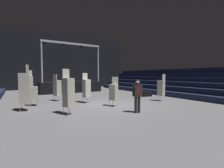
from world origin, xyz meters
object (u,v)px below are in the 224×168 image
(chair_stack_mid_left, at_px, (68,92))
(chair_stack_mid_centre, at_px, (24,88))
(equipment_road_case, at_px, (146,94))
(stage_riser, at_px, (70,86))
(man_with_tie, at_px, (138,94))
(chair_stack_mid_right, at_px, (30,85))
(chair_stack_rear_centre, at_px, (57,88))
(chair_stack_front_left, at_px, (86,88))
(chair_stack_rear_right, at_px, (161,88))
(chair_stack_rear_left, at_px, (114,92))
(chair_stack_front_right, at_px, (34,93))

(chair_stack_mid_left, bearing_deg, chair_stack_mid_centre, -69.59)
(chair_stack_mid_left, relative_size, equipment_road_case, 2.56)
(stage_riser, height_order, man_with_tie, stage_riser)
(chair_stack_mid_right, relative_size, chair_stack_rear_centre, 1.17)
(stage_riser, xyz_separation_m, chair_stack_front_left, (-1.09, -7.85, 0.38))
(chair_stack_mid_left, distance_m, chair_stack_rear_right, 7.24)
(stage_riser, xyz_separation_m, chair_stack_rear_centre, (-2.70, -5.92, 0.34))
(chair_stack_front_left, height_order, chair_stack_rear_left, chair_stack_front_left)
(equipment_road_case, bearing_deg, chair_stack_rear_right, -109.22)
(chair_stack_mid_right, bearing_deg, man_with_tie, 115.47)
(chair_stack_rear_right, bearing_deg, stage_riser, 97.50)
(chair_stack_mid_left, height_order, equipment_road_case, chair_stack_mid_left)
(stage_riser, distance_m, equipment_road_case, 9.10)
(chair_stack_mid_centre, distance_m, chair_stack_rear_centre, 3.40)
(chair_stack_front_right, relative_size, chair_stack_rear_left, 0.91)
(stage_riser, height_order, chair_stack_mid_left, stage_riser)
(stage_riser, relative_size, equipment_road_case, 7.55)
(stage_riser, bearing_deg, chair_stack_rear_right, -67.99)
(chair_stack_mid_left, bearing_deg, stage_riser, -128.25)
(chair_stack_mid_left, relative_size, chair_stack_rear_centre, 1.12)
(chair_stack_front_left, xyz_separation_m, equipment_road_case, (6.06, 0.24, -0.82))
(stage_riser, height_order, chair_stack_rear_centre, stage_riser)
(chair_stack_mid_right, bearing_deg, chair_stack_front_right, 87.48)
(chair_stack_rear_right, distance_m, equipment_road_case, 2.77)
(chair_stack_rear_centre, xyz_separation_m, equipment_road_case, (7.67, -1.68, -0.77))
(man_with_tie, distance_m, chair_stack_rear_left, 2.13)
(chair_stack_mid_left, height_order, chair_stack_mid_right, chair_stack_mid_right)
(man_with_tie, bearing_deg, chair_stack_rear_centre, -48.66)
(chair_stack_front_left, height_order, chair_stack_mid_right, chair_stack_mid_right)
(stage_riser, distance_m, chair_stack_front_left, 7.94)
(chair_stack_front_right, relative_size, chair_stack_rear_centre, 0.83)
(chair_stack_front_right, height_order, chair_stack_mid_centre, chair_stack_mid_centre)
(chair_stack_rear_left, distance_m, equipment_road_case, 5.60)
(chair_stack_front_right, relative_size, chair_stack_mid_right, 0.72)
(chair_stack_front_right, xyz_separation_m, chair_stack_rear_left, (4.32, -2.80, 0.08))
(chair_stack_rear_left, distance_m, chair_stack_rear_right, 4.19)
(chair_stack_mid_left, relative_size, chair_stack_rear_left, 1.23)
(equipment_road_case, bearing_deg, chair_stack_mid_right, 156.92)
(chair_stack_front_right, bearing_deg, chair_stack_rear_left, 66.39)
(man_with_tie, relative_size, chair_stack_mid_left, 0.77)
(chair_stack_mid_left, bearing_deg, chair_stack_rear_centre, -117.05)
(man_with_tie, bearing_deg, equipment_road_case, -120.93)
(man_with_tie, xyz_separation_m, chair_stack_front_right, (-4.47, 4.92, -0.14))
(chair_stack_rear_left, bearing_deg, chair_stack_mid_right, 5.68)
(man_with_tie, distance_m, chair_stack_front_left, 4.34)
(chair_stack_mid_left, distance_m, chair_stack_rear_left, 3.11)
(chair_stack_rear_left, bearing_deg, chair_stack_rear_centre, 4.46)
(chair_stack_front_right, xyz_separation_m, equipment_road_case, (9.38, -0.50, -0.61))
(chair_stack_front_left, distance_m, chair_stack_rear_left, 2.29)
(stage_riser, xyz_separation_m, chair_stack_mid_right, (-4.41, -3.61, 0.51))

